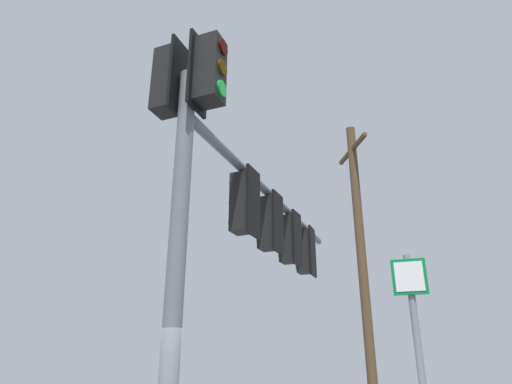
{
  "coord_description": "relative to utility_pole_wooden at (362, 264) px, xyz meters",
  "views": [
    {
      "loc": [
        -1.32,
        -4.23,
        2.16
      ],
      "look_at": [
        1.62,
        1.73,
        4.75
      ],
      "focal_mm": 31.14,
      "sensor_mm": 36.0,
      "label": 1
    }
  ],
  "objects": [
    {
      "name": "signal_mast_assembly",
      "position": [
        -6.47,
        -5.23,
        -0.82
      ],
      "size": [
        5.14,
        4.66,
        6.0
      ],
      "color": "slate",
      "rests_on": "ground"
    },
    {
      "name": "utility_pole_wooden",
      "position": [
        0.0,
        0.0,
        0.0
      ],
      "size": [
        0.76,
        2.22,
        9.97
      ],
      "color": "#4C3823",
      "rests_on": "ground"
    }
  ]
}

